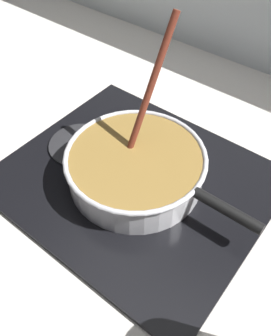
{
  "coord_description": "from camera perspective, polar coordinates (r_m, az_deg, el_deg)",
  "views": [
    {
      "loc": [
        0.35,
        -0.22,
        0.61
      ],
      "look_at": [
        0.03,
        0.19,
        0.05
      ],
      "focal_mm": 38.3,
      "sensor_mm": 36.0,
      "label": 1
    }
  ],
  "objects": [
    {
      "name": "spare_burner",
      "position": [
        0.87,
        -8.84,
        3.68
      ],
      "size": [
        0.15,
        0.15,
        0.01
      ],
      "primitive_type": "cylinder",
      "color": "#262628",
      "rests_on": "hob_plate"
    },
    {
      "name": "burner_ring",
      "position": [
        0.79,
        0.0,
        -1.57
      ],
      "size": [
        0.19,
        0.19,
        0.01
      ],
      "primitive_type": "torus",
      "color": "#592D0C",
      "rests_on": "hob_plate"
    },
    {
      "name": "cooking_pan",
      "position": [
        0.76,
        0.08,
        0.25
      ],
      "size": [
        0.43,
        0.3,
        0.33
      ],
      "color": "silver",
      "rests_on": "hob_plate"
    },
    {
      "name": "hob_plate",
      "position": [
        0.8,
        0.0,
        -2.04
      ],
      "size": [
        0.56,
        0.48,
        0.01
      ],
      "primitive_type": "cube",
      "color": "black",
      "rests_on": "ground"
    },
    {
      "name": "ground",
      "position": [
        0.76,
        -11.06,
        -10.72
      ],
      "size": [
        2.4,
        1.6,
        0.04
      ],
      "primitive_type": "cube",
      "color": "beige"
    }
  ]
}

